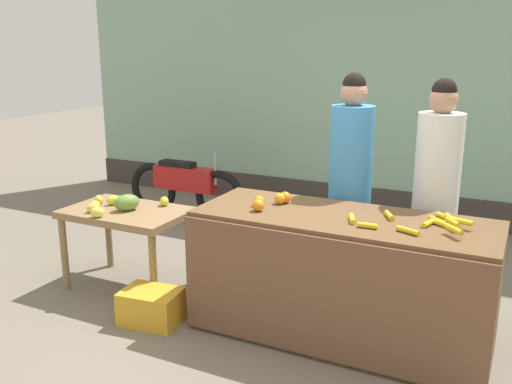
# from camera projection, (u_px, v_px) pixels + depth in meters

# --- Properties ---
(ground_plane) EXTENTS (24.00, 24.00, 0.00)m
(ground_plane) POSITION_uv_depth(u_px,v_px,m) (286.00, 322.00, 4.29)
(ground_plane) COLOR #756B5B
(market_wall_back) EXTENTS (8.63, 0.23, 3.55)m
(market_wall_back) POSITION_uv_depth(u_px,v_px,m) (393.00, 73.00, 6.54)
(market_wall_back) COLOR #8CB299
(market_wall_back) RESTS_ON ground
(fruit_stall_counter) EXTENTS (2.08, 0.81, 0.91)m
(fruit_stall_counter) POSITION_uv_depth(u_px,v_px,m) (341.00, 278.00, 3.98)
(fruit_stall_counter) COLOR brown
(fruit_stall_counter) RESTS_ON ground
(side_table_wooden) EXTENTS (1.04, 0.67, 0.70)m
(side_table_wooden) POSITION_uv_depth(u_px,v_px,m) (127.00, 220.00, 4.77)
(side_table_wooden) COLOR olive
(side_table_wooden) RESTS_ON ground
(banana_bunch_pile) EXTENTS (0.80, 0.52, 0.07)m
(banana_bunch_pile) POSITION_uv_depth(u_px,v_px,m) (423.00, 222.00, 3.66)
(banana_bunch_pile) COLOR yellow
(banana_bunch_pile) RESTS_ON fruit_stall_counter
(orange_pile) EXTENTS (0.22, 0.37, 0.09)m
(orange_pile) POSITION_uv_depth(u_px,v_px,m) (271.00, 201.00, 4.11)
(orange_pile) COLOR orange
(orange_pile) RESTS_ON fruit_stall_counter
(mango_papaya_pile) EXTENTS (0.68, 0.64, 0.14)m
(mango_papaya_pile) POSITION_uv_depth(u_px,v_px,m) (119.00, 203.00, 4.74)
(mango_papaya_pile) COLOR yellow
(mango_papaya_pile) RESTS_ON side_table_wooden
(vendor_woman_blue_shirt) EXTENTS (0.34, 0.34, 1.85)m
(vendor_woman_blue_shirt) POSITION_uv_depth(u_px,v_px,m) (350.00, 189.00, 4.49)
(vendor_woman_blue_shirt) COLOR #33333D
(vendor_woman_blue_shirt) RESTS_ON ground
(vendor_woman_white_shirt) EXTENTS (0.34, 0.34, 1.83)m
(vendor_woman_white_shirt) POSITION_uv_depth(u_px,v_px,m) (435.00, 199.00, 4.25)
(vendor_woman_white_shirt) COLOR #33333D
(vendor_woman_white_shirt) RESTS_ON ground
(parked_motorcycle) EXTENTS (1.60, 0.18, 0.88)m
(parked_motorcycle) POSITION_uv_depth(u_px,v_px,m) (185.00, 187.00, 6.74)
(parked_motorcycle) COLOR black
(parked_motorcycle) RESTS_ON ground
(produce_crate) EXTENTS (0.47, 0.37, 0.26)m
(produce_crate) POSITION_uv_depth(u_px,v_px,m) (151.00, 307.00, 4.26)
(produce_crate) COLOR gold
(produce_crate) RESTS_ON ground
(produce_sack) EXTENTS (0.45, 0.42, 0.51)m
(produce_sack) POSITION_uv_depth(u_px,v_px,m) (247.00, 246.00, 5.18)
(produce_sack) COLOR tan
(produce_sack) RESTS_ON ground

